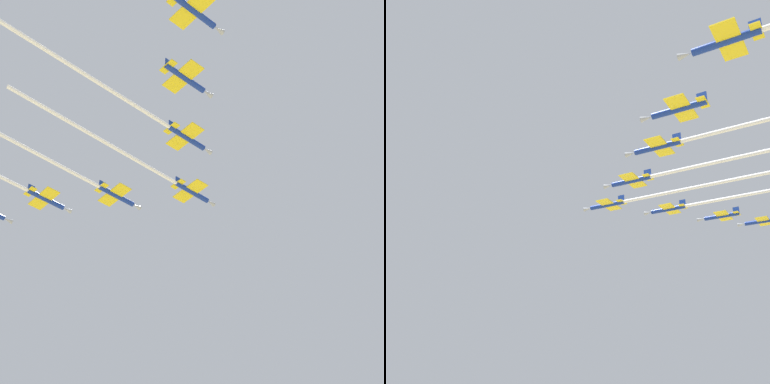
% 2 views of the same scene
% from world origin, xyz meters
% --- Properties ---
extents(jet_lead, '(35.35, 48.90, 2.70)m').
position_xyz_m(jet_lead, '(-7.22, 14.96, 112.80)').
color(jet_lead, navy).
extents(jet_port_inner, '(32.33, 44.68, 2.70)m').
position_xyz_m(jet_port_inner, '(10.00, 16.39, 112.35)').
color(jet_port_inner, navy).
extents(jet_starboard_inner, '(40.90, 56.68, 2.70)m').
position_xyz_m(jet_starboard_inner, '(-7.72, 36.93, 113.25)').
color(jet_starboard_inner, navy).
extents(jet_port_outer, '(34.02, 47.05, 2.70)m').
position_xyz_m(jet_port_outer, '(28.49, 19.62, 112.61)').
color(jet_port_outer, navy).
extents(jet_starboard_outer, '(9.97, 11.90, 2.70)m').
position_xyz_m(jet_starboard_outer, '(-23.19, 37.94, 113.00)').
color(jet_starboard_outer, navy).
extents(jet_center_rear, '(9.97, 11.90, 2.70)m').
position_xyz_m(jet_center_rear, '(35.83, 7.21, 112.03)').
color(jet_center_rear, navy).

